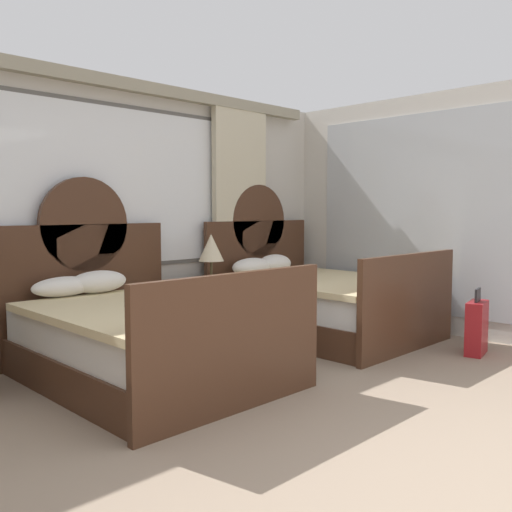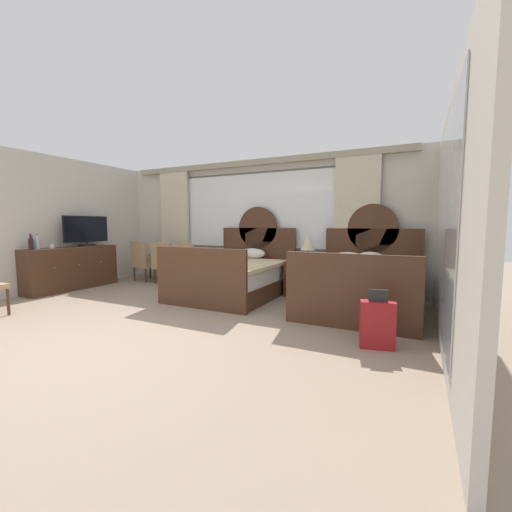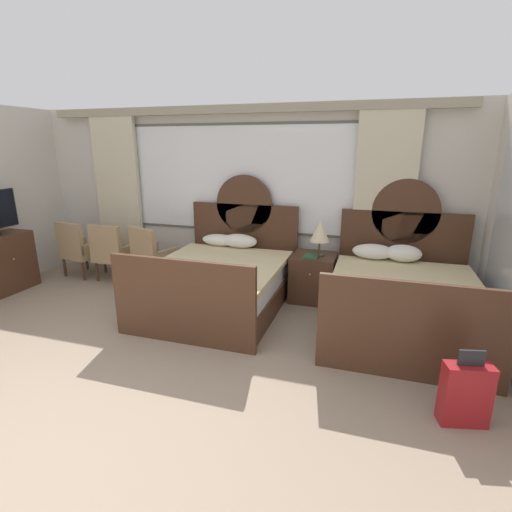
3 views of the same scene
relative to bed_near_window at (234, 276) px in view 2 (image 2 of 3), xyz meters
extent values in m
plane|color=gray|center=(-0.11, -2.98, -0.36)|extent=(24.00, 24.00, 0.00)
cube|color=beige|center=(-0.11, 1.14, 0.99)|extent=(6.86, 0.07, 2.70)
cube|color=#5B5954|center=(-0.11, 1.10, 1.26)|extent=(3.86, 0.02, 1.64)
cube|color=white|center=(-0.11, 1.09, 1.26)|extent=(3.78, 0.02, 1.56)
cube|color=beige|center=(-2.24, 1.01, 0.94)|extent=(0.80, 0.08, 2.60)
cube|color=beige|center=(2.02, 1.01, 0.94)|extent=(0.80, 0.08, 2.60)
cube|color=#9C957E|center=(-0.11, 1.01, 2.26)|extent=(6.31, 0.10, 0.12)
cube|color=beige|center=(-3.58, -1.24, 0.99)|extent=(0.07, 4.69, 2.70)
cube|color=beige|center=(3.35, -1.24, 0.99)|extent=(0.07, 4.69, 2.70)
cube|color=#B2B7BC|center=(3.31, -0.94, 0.99)|extent=(0.01, 3.28, 2.27)
cube|color=#472B1C|center=(0.00, -0.05, -0.21)|extent=(1.60, 2.02, 0.30)
cube|color=white|center=(0.00, -0.05, 0.07)|extent=(1.54, 1.92, 0.27)
cube|color=beige|center=(0.00, -0.13, 0.24)|extent=(1.64, 1.82, 0.06)
cube|color=#472B1C|center=(0.00, 0.99, 0.26)|extent=(1.68, 0.06, 1.26)
cylinder|color=#472B1C|center=(0.00, 0.99, 0.89)|extent=(0.88, 0.06, 0.88)
cube|color=#472B1C|center=(0.00, -1.09, 0.12)|extent=(1.68, 0.06, 0.97)
ellipsoid|color=white|center=(-0.32, 0.78, 0.36)|extent=(0.58, 0.25, 0.17)
ellipsoid|color=white|center=(0.00, 0.76, 0.37)|extent=(0.55, 0.26, 0.21)
cube|color=#472B1C|center=(2.31, -0.05, -0.21)|extent=(1.60, 2.02, 0.30)
cube|color=white|center=(2.31, -0.05, 0.07)|extent=(1.54, 1.92, 0.27)
cube|color=beige|center=(2.31, -0.13, 0.24)|extent=(1.64, 1.82, 0.06)
cube|color=#472B1C|center=(2.31, 0.99, 0.26)|extent=(1.68, 0.06, 1.26)
cylinder|color=#472B1C|center=(2.31, 0.99, 0.89)|extent=(0.88, 0.06, 0.88)
cube|color=#472B1C|center=(2.31, -1.09, 0.12)|extent=(1.68, 0.06, 0.97)
ellipsoid|color=white|center=(1.94, 0.73, 0.37)|extent=(0.55, 0.29, 0.20)
ellipsoid|color=white|center=(2.32, 0.72, 0.38)|extent=(0.46, 0.31, 0.22)
cube|color=#472B1C|center=(1.16, 0.61, -0.04)|extent=(0.60, 0.60, 0.65)
sphere|color=tan|center=(1.16, 0.30, 0.10)|extent=(0.02, 0.02, 0.02)
cylinder|color=brown|center=(1.23, 0.61, 0.30)|extent=(0.14, 0.14, 0.02)
cylinder|color=brown|center=(1.23, 0.61, 0.40)|extent=(0.03, 0.03, 0.19)
cone|color=beige|center=(1.23, 0.61, 0.63)|extent=(0.27, 0.27, 0.28)
cube|color=#285133|center=(1.14, 0.49, 0.30)|extent=(0.18, 0.26, 0.03)
cube|color=#472B1C|center=(-3.31, -0.95, 0.07)|extent=(0.46, 1.85, 0.87)
sphere|color=tan|center=(-3.07, -0.44, 0.15)|extent=(0.03, 0.03, 0.03)
sphere|color=tan|center=(-3.07, -0.95, 0.15)|extent=(0.03, 0.03, 0.03)
sphere|color=tan|center=(-3.07, -1.46, 0.15)|extent=(0.03, 0.03, 0.03)
cube|color=black|center=(-3.29, -0.60, 0.52)|extent=(0.20, 0.28, 0.04)
cylinder|color=black|center=(-3.29, -0.60, 0.57)|extent=(0.04, 0.04, 0.05)
cube|color=black|center=(-3.29, -0.60, 0.87)|extent=(0.04, 1.03, 0.55)
cube|color=black|center=(-3.27, -0.60, 0.87)|extent=(0.01, 0.99, 0.51)
cylinder|color=black|center=(-3.21, -1.77, 0.61)|extent=(0.08, 0.08, 0.21)
cylinder|color=black|center=(-3.21, -1.77, 0.76)|extent=(0.03, 0.03, 0.08)
cylinder|color=black|center=(-3.21, -1.77, 0.79)|extent=(0.03, 0.03, 0.01)
cylinder|color=#385B99|center=(-3.33, -1.68, 0.59)|extent=(0.07, 0.07, 0.19)
cylinder|color=#385B99|center=(-3.33, -1.68, 0.72)|extent=(0.03, 0.03, 0.07)
cylinder|color=black|center=(-3.33, -1.68, 0.75)|extent=(0.03, 0.03, 0.01)
cylinder|color=silver|center=(-3.34, -1.59, 0.60)|extent=(0.07, 0.07, 0.21)
cylinder|color=silver|center=(-3.34, -1.59, 0.75)|extent=(0.03, 0.03, 0.08)
cylinder|color=black|center=(-3.34, -1.59, 0.78)|extent=(0.03, 0.03, 0.01)
cylinder|color=white|center=(-3.31, -1.33, 0.54)|extent=(0.08, 0.08, 0.08)
torus|color=white|center=(-3.26, -1.33, 0.55)|extent=(0.05, 0.01, 0.05)
cube|color=tan|center=(-1.32, 0.55, 0.01)|extent=(0.69, 0.69, 0.10)
cube|color=tan|center=(-1.40, 0.33, 0.31)|extent=(0.54, 0.25, 0.51)
cube|color=tan|center=(-1.09, 0.47, 0.14)|extent=(0.22, 0.48, 0.16)
cube|color=tan|center=(-1.55, 0.63, 0.14)|extent=(0.22, 0.48, 0.16)
cylinder|color=#472B1C|center=(-1.04, 0.69, -0.20)|extent=(0.04, 0.04, 0.32)
cylinder|color=#472B1C|center=(-1.46, 0.83, -0.20)|extent=(0.04, 0.04, 0.32)
cylinder|color=#472B1C|center=(-1.18, 0.27, -0.20)|extent=(0.04, 0.04, 0.32)
cylinder|color=#472B1C|center=(-1.60, 0.41, -0.20)|extent=(0.04, 0.04, 0.32)
cube|color=tan|center=(-2.06, 0.55, 0.01)|extent=(0.55, 0.55, 0.10)
cube|color=tan|center=(-2.07, 0.32, 0.31)|extent=(0.54, 0.08, 0.51)
cube|color=tan|center=(-1.82, 0.55, 0.14)|extent=(0.06, 0.49, 0.16)
cube|color=tan|center=(-2.31, 0.55, 0.14)|extent=(0.06, 0.49, 0.16)
cylinder|color=#472B1C|center=(-1.84, 0.77, -0.20)|extent=(0.04, 0.04, 0.32)
cylinder|color=#472B1C|center=(-2.29, 0.77, -0.20)|extent=(0.04, 0.04, 0.32)
cylinder|color=#472B1C|center=(-1.84, 0.33, -0.20)|extent=(0.04, 0.04, 0.32)
cylinder|color=#472B1C|center=(-2.29, 0.33, -0.20)|extent=(0.04, 0.04, 0.32)
cube|color=tan|center=(-2.71, 0.55, 0.01)|extent=(0.62, 0.62, 0.10)
cube|color=tan|center=(-2.74, 0.32, 0.31)|extent=(0.55, 0.17, 0.51)
cube|color=tan|center=(-2.47, 0.51, 0.14)|extent=(0.14, 0.49, 0.16)
cube|color=tan|center=(-2.95, 0.59, 0.14)|extent=(0.14, 0.49, 0.16)
cylinder|color=#472B1C|center=(-2.45, 0.73, -0.20)|extent=(0.04, 0.04, 0.32)
cylinder|color=#472B1C|center=(-2.89, 0.81, -0.20)|extent=(0.04, 0.04, 0.32)
cylinder|color=#472B1C|center=(-2.52, 0.30, -0.20)|extent=(0.04, 0.04, 0.32)
cylinder|color=#472B1C|center=(-2.96, 0.37, -0.20)|extent=(0.04, 0.04, 0.32)
cylinder|color=#472B1C|center=(-2.29, -2.65, -0.17)|extent=(0.04, 0.04, 0.40)
cube|color=maroon|center=(2.70, -1.59, -0.11)|extent=(0.38, 0.23, 0.51)
cube|color=#232326|center=(2.70, -1.59, 0.21)|extent=(0.20, 0.06, 0.13)
cylinder|color=black|center=(2.56, -1.63, -0.34)|extent=(0.05, 0.03, 0.05)
cylinder|color=black|center=(2.84, -1.56, -0.34)|extent=(0.05, 0.03, 0.05)
camera|label=1|loc=(-2.53, -3.83, 1.03)|focal=38.96mm
camera|label=2|loc=(3.07, -5.25, 0.97)|focal=23.02mm
camera|label=3|loc=(1.92, -4.54, 1.75)|focal=27.05mm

